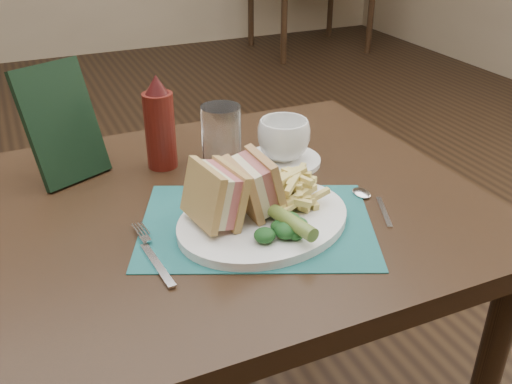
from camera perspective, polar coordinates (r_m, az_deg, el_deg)
floor at (r=1.85m, az=-8.47°, el=-14.19°), size 7.00×7.00×0.00m
wall_back at (r=5.00m, az=-20.21°, el=12.42°), size 6.00×0.00×6.00m
table_main at (r=1.24m, az=-2.92°, el=-16.00°), size 0.90×0.75×0.75m
table_bg_right at (r=4.94m, az=5.40°, el=18.29°), size 0.90×0.75×0.75m
placemat at (r=0.94m, az=0.07°, el=-3.25°), size 0.46×0.40×0.00m
plate at (r=0.94m, az=0.75°, el=-2.82°), size 0.35×0.31×0.01m
sandwich_half_a at (r=0.88m, az=-5.32°, el=-0.58°), size 0.09×0.11×0.10m
sandwich_half_b at (r=0.91m, az=-1.30°, el=0.53°), size 0.08×0.10×0.10m
kale_garnish at (r=0.88m, az=2.73°, el=-3.56°), size 0.11×0.08×0.03m
pickle_spear at (r=0.88m, az=3.20°, el=-2.77°), size 0.05×0.12×0.03m
fries_pile at (r=0.96m, az=3.64°, el=0.51°), size 0.18×0.20×0.06m
fork at (r=0.88m, az=-10.38°, el=-5.90°), size 0.05×0.17×0.01m
spoon at (r=1.01m, az=11.89°, el=-1.15°), size 0.09×0.15×0.01m
saucer at (r=1.15m, az=2.73°, el=3.17°), size 0.16×0.16×0.01m
coffee_cup at (r=1.13m, az=2.78°, el=5.27°), size 0.13×0.13×0.08m
drinking_glass at (r=1.10m, az=-3.47°, el=5.34°), size 0.10×0.10×0.13m
ketchup_bottle at (r=1.11m, az=-9.64°, el=6.92°), size 0.07×0.07×0.19m
check_presenter at (r=1.11m, az=-18.86°, el=6.50°), size 0.16×0.13×0.22m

